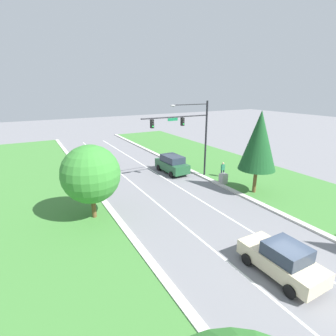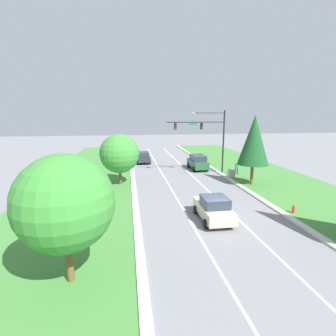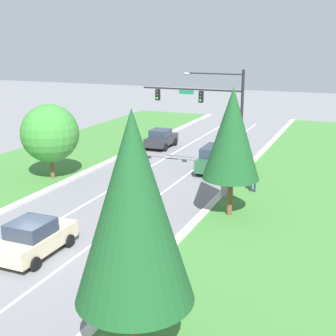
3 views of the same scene
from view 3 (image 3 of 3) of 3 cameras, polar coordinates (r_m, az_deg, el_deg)
ground_plane at (r=23.54m, az=-16.10°, el=-10.47°), size 160.00×160.00×0.00m
curb_strip_right at (r=20.72m, az=-3.43°, el=-13.34°), size 0.50×90.00×0.15m
grass_verge_right at (r=19.30m, az=11.32°, el=-16.10°), size 10.00×90.00×0.08m
lane_stripe_inner_left at (r=24.63m, az=-19.43°, el=-9.56°), size 0.14×81.00×0.01m
lane_stripe_inner_right at (r=22.53m, az=-12.44°, el=-11.41°), size 0.14×81.00×0.01m
traffic_signal_mast at (r=33.31m, az=5.44°, el=7.27°), size 7.54×0.41×8.09m
champagne_sedan at (r=23.41m, az=-15.98°, el=-8.19°), size 2.16×4.37×1.83m
charcoal_sedan at (r=44.83m, az=-0.84°, el=3.63°), size 2.16×4.28×1.81m
forest_suv at (r=36.77m, az=5.73°, el=1.15°), size 2.23×4.70×2.04m
utility_cabinet at (r=30.88m, az=7.24°, el=-2.63°), size 0.70×0.60×1.10m
pedestrian at (r=32.01m, az=10.36°, el=-1.38°), size 0.41×0.29×1.69m
fire_hydrant at (r=20.70m, az=-0.64°, el=-12.50°), size 0.34×0.20×0.70m
conifer_near_right_tree at (r=13.67m, az=-4.24°, el=-4.96°), size 3.66×3.66×8.22m
oak_near_left_tree at (r=35.10m, az=-14.20°, el=4.11°), size 4.23×4.23×5.58m
conifer_far_right_tree at (r=26.58m, az=7.81°, el=4.14°), size 3.28×3.28×7.55m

